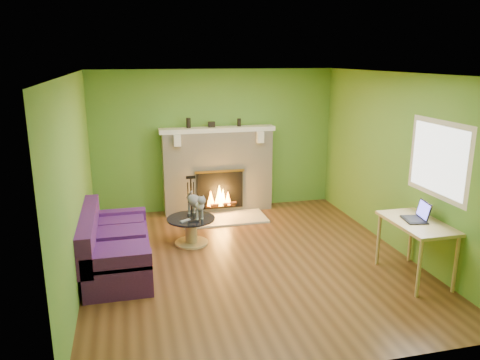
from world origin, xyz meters
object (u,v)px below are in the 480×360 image
at_px(desk, 417,229).
at_px(cat, 195,204).
at_px(coffee_table, 191,229).
at_px(sofa, 114,247).

bearing_deg(desk, cat, 143.95).
xyz_separation_m(coffee_table, desk, (2.67, -1.83, 0.44)).
bearing_deg(sofa, coffee_table, 29.75).
height_order(coffee_table, cat, cat).
bearing_deg(desk, sofa, 162.80).
relative_size(sofa, cat, 2.83).
distance_m(desk, cat, 3.20).
relative_size(sofa, coffee_table, 2.47).
distance_m(sofa, coffee_table, 1.32).
relative_size(coffee_table, cat, 1.14).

